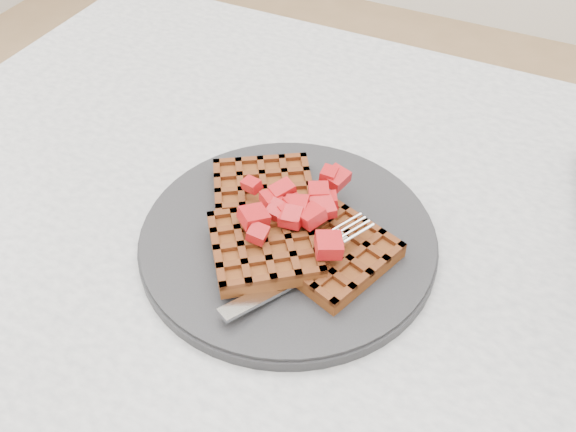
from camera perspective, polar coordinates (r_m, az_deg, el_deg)
The scene contains 5 objects.
table at distance 0.74m, azimuth 7.10°, elevation -8.74°, with size 1.20×0.80×0.75m.
plate at distance 0.65m, azimuth 0.00°, elevation -2.03°, with size 0.30×0.30×0.02m, color #242427.
waffles at distance 0.63m, azimuth -0.14°, elevation -1.05°, with size 0.23×0.21×0.03m.
strawberry_pile at distance 0.61m, azimuth 0.00°, elevation 0.93°, with size 0.15×0.15×0.02m, color #9F0007, non-canonical shape.
fork at distance 0.60m, azimuth 1.86°, elevation -4.63°, with size 0.02×0.18×0.02m, color silver, non-canonical shape.
Camera 1 is at (0.11, -0.44, 1.23)m, focal length 40.00 mm.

